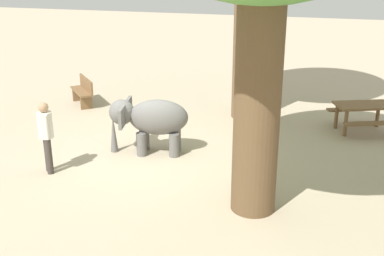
% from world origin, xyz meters
% --- Properties ---
extents(ground_plane, '(60.00, 60.00, 0.00)m').
position_xyz_m(ground_plane, '(0.00, 0.00, 0.00)').
color(ground_plane, '#BAA88C').
extents(elephant, '(1.33, 1.96, 1.35)m').
position_xyz_m(elephant, '(-0.34, 0.00, 0.86)').
color(elephant, slate).
rests_on(elephant, ground_plane).
extents(person_handler, '(0.40, 0.37, 1.62)m').
position_xyz_m(person_handler, '(1.37, -1.75, 0.95)').
color(person_handler, '#3F3833').
rests_on(person_handler, ground_plane).
extents(wooden_bench, '(1.29, 1.25, 0.88)m').
position_xyz_m(wooden_bench, '(-3.51, -3.57, 0.47)').
color(wooden_bench, brown).
rests_on(wooden_bench, ground_plane).
extents(picnic_table_near, '(1.94, 1.95, 0.78)m').
position_xyz_m(picnic_table_near, '(-3.44, 4.99, 0.59)').
color(picnic_table_near, brown).
rests_on(picnic_table_near, ground_plane).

